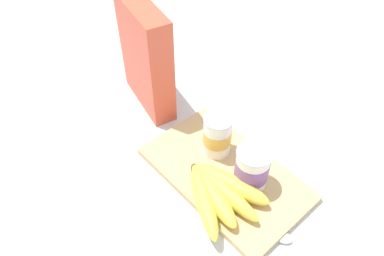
{
  "coord_description": "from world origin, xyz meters",
  "views": [
    {
      "loc": [
        0.3,
        -0.36,
        0.63
      ],
      "look_at": [
        -0.11,
        0.0,
        0.07
      ],
      "focal_mm": 34.07,
      "sensor_mm": 36.0,
      "label": 1
    }
  ],
  "objects_px": {
    "banana_bunch": "(218,192)",
    "yogurt_cup_front": "(217,135)",
    "yogurt_cup_back": "(252,168)",
    "spoon": "(298,242)",
    "cutting_board": "(225,174)",
    "cereal_box": "(146,58)"
  },
  "relations": [
    {
      "from": "banana_bunch",
      "to": "cutting_board",
      "type": "bearing_deg",
      "value": 122.67
    },
    {
      "from": "yogurt_cup_back",
      "to": "banana_bunch",
      "type": "height_order",
      "value": "yogurt_cup_back"
    },
    {
      "from": "cereal_box",
      "to": "yogurt_cup_front",
      "type": "relative_size",
      "value": 2.73
    },
    {
      "from": "cereal_box",
      "to": "spoon",
      "type": "xyz_separation_m",
      "value": [
        0.5,
        -0.04,
        -0.13
      ]
    },
    {
      "from": "cutting_board",
      "to": "spoon",
      "type": "xyz_separation_m",
      "value": [
        0.2,
        -0.01,
        -0.0
      ]
    },
    {
      "from": "yogurt_cup_back",
      "to": "spoon",
      "type": "height_order",
      "value": "yogurt_cup_back"
    },
    {
      "from": "yogurt_cup_back",
      "to": "spoon",
      "type": "distance_m",
      "value": 0.16
    },
    {
      "from": "yogurt_cup_front",
      "to": "banana_bunch",
      "type": "relative_size",
      "value": 0.53
    },
    {
      "from": "cutting_board",
      "to": "banana_bunch",
      "type": "height_order",
      "value": "banana_bunch"
    },
    {
      "from": "cutting_board",
      "to": "spoon",
      "type": "bearing_deg",
      "value": -2.79
    },
    {
      "from": "banana_bunch",
      "to": "spoon",
      "type": "height_order",
      "value": "banana_bunch"
    },
    {
      "from": "banana_bunch",
      "to": "spoon",
      "type": "distance_m",
      "value": 0.17
    },
    {
      "from": "cutting_board",
      "to": "yogurt_cup_back",
      "type": "height_order",
      "value": "yogurt_cup_back"
    },
    {
      "from": "yogurt_cup_front",
      "to": "yogurt_cup_back",
      "type": "bearing_deg",
      "value": -5.03
    },
    {
      "from": "cereal_box",
      "to": "yogurt_cup_front",
      "type": "bearing_deg",
      "value": -167.08
    },
    {
      "from": "banana_bunch",
      "to": "yogurt_cup_front",
      "type": "bearing_deg",
      "value": 137.23
    },
    {
      "from": "cutting_board",
      "to": "yogurt_cup_front",
      "type": "xyz_separation_m",
      "value": [
        -0.06,
        0.03,
        0.06
      ]
    },
    {
      "from": "spoon",
      "to": "banana_bunch",
      "type": "bearing_deg",
      "value": -163.58
    },
    {
      "from": "yogurt_cup_back",
      "to": "yogurt_cup_front",
      "type": "bearing_deg",
      "value": 174.97
    },
    {
      "from": "yogurt_cup_front",
      "to": "yogurt_cup_back",
      "type": "distance_m",
      "value": 0.11
    },
    {
      "from": "yogurt_cup_front",
      "to": "spoon",
      "type": "distance_m",
      "value": 0.26
    },
    {
      "from": "yogurt_cup_back",
      "to": "cereal_box",
      "type": "bearing_deg",
      "value": 178.34
    }
  ]
}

